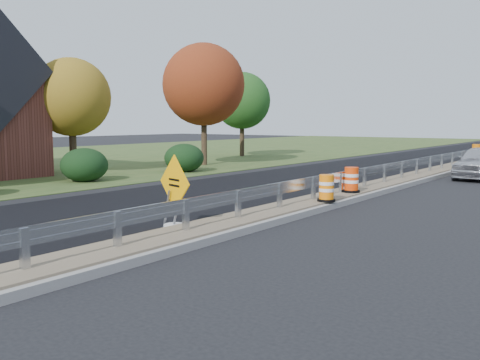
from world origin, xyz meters
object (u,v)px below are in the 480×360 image
Objects in this scene: caution_sign at (175,212)px; barrel_median_far at (476,152)px; barrel_median_mid at (351,180)px; barrel_median_near at (326,189)px.

caution_sign reaches higher than barrel_median_far.
barrel_median_mid is 0.88× the size of barrel_median_far.
caution_sign reaches higher than barrel_median_mid.
barrel_median_far is at bearing 90.63° from barrel_median_mid.
caution_sign is 26.72m from barrel_median_far.
caution_sign is at bearing -92.06° from barrel_median_far.
caution_sign reaches higher than barrel_median_near.
barrel_median_near is 0.83× the size of barrel_median_far.
caution_sign is 7.73m from barrel_median_mid.
barrel_median_mid is (-0.28, 2.41, 0.02)m from barrel_median_near.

